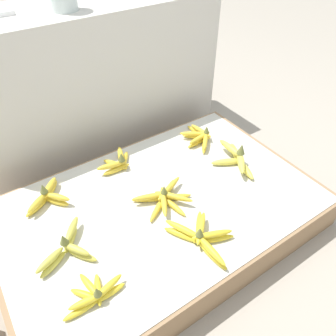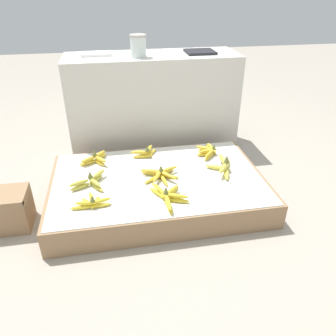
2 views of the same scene
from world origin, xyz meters
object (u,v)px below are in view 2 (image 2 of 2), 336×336
object	(u,v)px
banana_bunch_front_midleft	(168,196)
glass_jar	(138,46)
banana_bunch_middle_left	(91,181)
banana_bunch_front_left	(92,203)
banana_bunch_back_left	(96,159)
banana_bunch_back_midright	(209,151)
banana_bunch_middle_midright	(224,166)
foam_tray_white	(96,54)
banana_bunch_middle_midleft	(161,174)
banana_bunch_back_midleft	(146,152)
wooden_crate	(3,210)

from	to	relation	value
banana_bunch_front_midleft	glass_jar	size ratio (longest dim) A/B	1.88
banana_bunch_middle_left	banana_bunch_front_left	bearing A→B (deg)	-87.44
banana_bunch_back_left	glass_jar	bearing A→B (deg)	49.25
banana_bunch_front_midleft	banana_bunch_back_midright	size ratio (longest dim) A/B	1.18
banana_bunch_middle_midright	foam_tray_white	distance (m)	1.21
banana_bunch_back_midright	glass_jar	size ratio (longest dim) A/B	1.59
banana_bunch_middle_midleft	banana_bunch_back_midleft	world-z (taller)	banana_bunch_back_midleft
banana_bunch_middle_midright	glass_jar	xyz separation A→B (m)	(-0.45, 0.66, 0.62)
wooden_crate	banana_bunch_middle_left	size ratio (longest dim) A/B	1.31
banana_bunch_front_midleft	banana_bunch_back_midright	bearing A→B (deg)	52.34
foam_tray_white	wooden_crate	bearing A→B (deg)	-122.30
banana_bunch_middle_midleft	foam_tray_white	bearing A→B (deg)	112.82
banana_bunch_middle_midleft	banana_bunch_middle_midright	xyz separation A→B (m)	(0.41, 0.02, 0.01)
banana_bunch_middle_midleft	banana_bunch_back_left	size ratio (longest dim) A/B	1.30
banana_bunch_back_left	glass_jar	world-z (taller)	glass_jar
wooden_crate	banana_bunch_middle_midleft	xyz separation A→B (m)	(0.90, 0.10, 0.07)
banana_bunch_middle_left	banana_bunch_back_midleft	distance (m)	0.48
banana_bunch_back_left	banana_bunch_middle_midleft	bearing A→B (deg)	-34.08
wooden_crate	banana_bunch_middle_left	xyz separation A→B (m)	(0.48, 0.09, 0.08)
banana_bunch_middle_midright	banana_bunch_back_left	xyz separation A→B (m)	(-0.80, 0.25, -0.00)
banana_bunch_middle_left	foam_tray_white	world-z (taller)	foam_tray_white
wooden_crate	banana_bunch_front_midleft	xyz separation A→B (m)	(0.90, -0.14, 0.08)
banana_bunch_middle_midright	glass_jar	bearing A→B (deg)	124.27
banana_bunch_middle_left	foam_tray_white	bearing A→B (deg)	84.13
banana_bunch_front_left	banana_bunch_back_midleft	distance (m)	0.63
banana_bunch_middle_midleft	banana_bunch_back_midright	xyz separation A→B (m)	(0.38, 0.25, 0.00)
wooden_crate	banana_bunch_back_midright	size ratio (longest dim) A/B	1.20
banana_bunch_middle_midright	banana_bunch_back_midright	distance (m)	0.23
banana_bunch_back_left	foam_tray_white	xyz separation A→B (m)	(0.06, 0.53, 0.56)
banana_bunch_middle_left	banana_bunch_back_left	size ratio (longest dim) A/B	1.17
wooden_crate	banana_bunch_front_left	size ratio (longest dim) A/B	1.33
banana_bunch_middle_left	wooden_crate	bearing A→B (deg)	-169.98
banana_bunch_middle_left	banana_bunch_back_midright	distance (m)	0.84
banana_bunch_middle_midright	banana_bunch_back_left	size ratio (longest dim) A/B	1.46
wooden_crate	glass_jar	world-z (taller)	glass_jar
banana_bunch_front_left	banana_bunch_front_midleft	bearing A→B (deg)	-2.35
banana_bunch_back_midleft	glass_jar	bearing A→B (deg)	87.58
banana_bunch_back_midleft	glass_jar	distance (m)	0.73
banana_bunch_back_midleft	glass_jar	size ratio (longest dim) A/B	1.32
banana_bunch_front_left	banana_bunch_middle_midleft	xyz separation A→B (m)	(0.41, 0.22, 0.00)
banana_bunch_back_midright	glass_jar	xyz separation A→B (m)	(-0.42, 0.43, 0.63)
banana_bunch_middle_midleft	banana_bunch_middle_midright	bearing A→B (deg)	2.14
banana_bunch_middle_midleft	banana_bunch_back_left	bearing A→B (deg)	145.92
wooden_crate	banana_bunch_front_left	distance (m)	0.51
banana_bunch_front_midleft	banana_bunch_back_midright	world-z (taller)	banana_bunch_front_midleft
banana_bunch_middle_midleft	banana_bunch_middle_midright	distance (m)	0.41
banana_bunch_back_left	wooden_crate	bearing A→B (deg)	-144.33
banana_bunch_middle_left	banana_bunch_middle_midleft	xyz separation A→B (m)	(0.42, 0.02, -0.01)
banana_bunch_middle_left	banana_bunch_back_left	bearing A→B (deg)	84.52
banana_bunch_front_left	banana_bunch_middle_midleft	world-z (taller)	banana_bunch_middle_midleft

